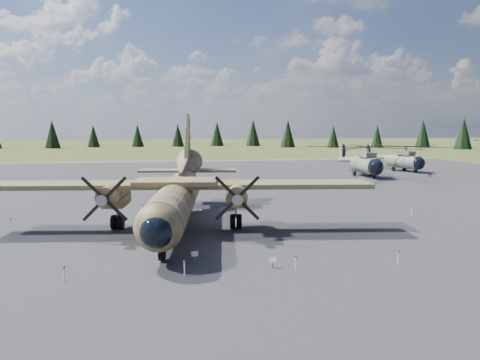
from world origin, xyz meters
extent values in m
plane|color=brown|center=(0.00, 0.00, 0.00)|extent=(500.00, 500.00, 0.00)
cube|color=slate|center=(0.00, 10.00, 0.00)|extent=(120.00, 120.00, 0.04)
cylinder|color=#3F4123|center=(-4.13, -2.87, 2.30)|extent=(5.13, 18.24, 2.80)
sphere|color=#3F4123|center=(-5.31, -11.80, 2.30)|extent=(3.08, 3.08, 2.75)
sphere|color=black|center=(-5.38, -12.35, 2.25)|extent=(2.27, 2.27, 2.02)
cube|color=black|center=(-5.10, -10.22, 3.05)|extent=(2.19, 1.85, 0.55)
cone|color=#3F4123|center=(-2.59, 8.85, 3.36)|extent=(3.62, 7.18, 4.22)
cube|color=#A9ACAE|center=(-4.00, -1.87, 1.15)|extent=(2.67, 6.21, 0.50)
cube|color=#353D20|center=(-4.07, -2.37, 3.45)|extent=(29.24, 7.16, 0.35)
cube|color=#3F4123|center=(-4.07, -2.37, 3.67)|extent=(6.43, 4.36, 0.35)
cylinder|color=#3F4123|center=(-8.58, -2.08, 2.90)|extent=(2.17, 5.36, 1.50)
cube|color=#3F4123|center=(-8.47, -1.29, 2.25)|extent=(1.93, 3.57, 0.80)
cone|color=gray|center=(-9.00, -5.31, 2.90)|extent=(0.87, 0.99, 0.76)
cylinder|color=black|center=(-8.47, -1.29, 0.55)|extent=(1.02, 1.21, 1.10)
cylinder|color=#3F4123|center=(0.36, -3.26, 2.90)|extent=(2.17, 5.36, 1.50)
cube|color=#3F4123|center=(0.47, -2.46, 2.25)|extent=(1.93, 3.57, 0.80)
cone|color=gray|center=(-0.06, -6.48, 2.90)|extent=(0.87, 0.99, 0.76)
cylinder|color=black|center=(0.47, -2.46, 0.55)|extent=(1.02, 1.21, 1.10)
cube|color=#3F4123|center=(-3.09, 5.08, 3.96)|extent=(1.26, 7.54, 1.68)
cube|color=#353D20|center=(-2.53, 9.35, 3.41)|extent=(9.82, 3.44, 0.22)
cylinder|color=gray|center=(-5.15, -10.61, 1.28)|extent=(0.16, 0.16, 0.90)
cylinder|color=black|center=(-5.15, -10.61, 0.55)|extent=(0.47, 0.97, 0.94)
cylinder|color=slate|center=(26.07, 30.40, 1.84)|extent=(2.71, 7.25, 2.49)
sphere|color=black|center=(25.95, 26.81, 1.79)|extent=(2.36, 2.36, 2.29)
sphere|color=slate|center=(26.18, 33.98, 1.84)|extent=(2.36, 2.36, 2.29)
cube|color=slate|center=(26.05, 30.00, 3.44)|extent=(1.79, 3.24, 0.75)
cylinder|color=gray|center=(26.05, 30.00, 4.18)|extent=(0.37, 0.37, 1.00)
cylinder|color=slate|center=(26.30, 37.72, 2.19)|extent=(1.10, 8.53, 1.43)
cube|color=slate|center=(26.41, 41.45, 3.44)|extent=(0.26, 1.40, 2.39)
cylinder|color=black|center=(26.76, 41.44, 3.44)|extent=(0.14, 2.59, 2.59)
cylinder|color=black|center=(25.97, 27.41, 0.40)|extent=(0.30, 0.69, 0.68)
cylinder|color=black|center=(24.76, 31.63, 0.40)|extent=(0.32, 0.81, 0.80)
cylinder|color=gray|center=(24.76, 31.63, 0.92)|extent=(0.14, 0.14, 1.44)
cylinder|color=black|center=(27.45, 31.55, 0.40)|extent=(0.32, 0.81, 0.80)
cylinder|color=gray|center=(27.45, 31.55, 0.92)|extent=(0.14, 0.14, 1.44)
cylinder|color=slate|center=(36.28, 37.47, 1.71)|extent=(3.95, 7.04, 2.32)
sphere|color=black|center=(37.14, 34.25, 1.67)|extent=(2.61, 2.61, 2.13)
sphere|color=slate|center=(35.42, 40.70, 1.71)|extent=(2.61, 2.61, 2.13)
cube|color=slate|center=(36.38, 37.12, 3.20)|extent=(2.28, 3.27, 0.70)
cylinder|color=gray|center=(36.38, 37.12, 3.89)|extent=(0.41, 0.41, 0.93)
cylinder|color=slate|center=(34.53, 44.06, 2.04)|extent=(2.79, 7.85, 1.33)
cube|color=slate|center=(33.64, 47.42, 3.20)|extent=(0.53, 1.31, 2.22)
cylinder|color=black|center=(33.95, 47.50, 3.20)|extent=(0.67, 2.34, 2.41)
cylinder|color=black|center=(37.00, 34.79, 0.37)|extent=(0.41, 0.68, 0.63)
cylinder|color=black|center=(34.79, 38.23, 0.37)|extent=(0.46, 0.79, 0.74)
cylinder|color=gray|center=(34.79, 38.23, 0.86)|extent=(0.16, 0.16, 1.34)
cylinder|color=black|center=(37.20, 38.87, 0.37)|extent=(0.46, 0.79, 0.74)
cylinder|color=gray|center=(37.20, 38.87, 0.86)|extent=(0.16, 0.16, 1.34)
cube|color=gray|center=(-3.29, -10.99, 0.26)|extent=(0.08, 0.08, 0.51)
cube|color=white|center=(-3.29, -11.03, 0.50)|extent=(0.43, 0.24, 0.29)
cube|color=gray|center=(0.89, -12.83, 0.25)|extent=(0.08, 0.08, 0.49)
cube|color=white|center=(0.89, -12.87, 0.48)|extent=(0.41, 0.21, 0.28)
cylinder|color=white|center=(-10.00, -13.50, 0.40)|extent=(0.07, 0.07, 0.80)
cylinder|color=red|center=(-10.00, -13.50, 0.80)|extent=(0.12, 0.12, 0.10)
cylinder|color=white|center=(-4.00, -13.50, 0.40)|extent=(0.07, 0.07, 0.80)
cylinder|color=red|center=(-4.00, -13.50, 0.80)|extent=(0.12, 0.12, 0.10)
cylinder|color=white|center=(2.00, -13.50, 0.40)|extent=(0.07, 0.07, 0.80)
cylinder|color=red|center=(2.00, -13.50, 0.80)|extent=(0.12, 0.12, 0.10)
cylinder|color=white|center=(8.00, -13.50, 0.40)|extent=(0.07, 0.07, 0.80)
cylinder|color=red|center=(8.00, -13.50, 0.80)|extent=(0.12, 0.12, 0.10)
cylinder|color=white|center=(-16.00, 16.00, 0.40)|extent=(0.07, 0.07, 0.80)
cylinder|color=red|center=(-16.00, 16.00, 0.80)|extent=(0.12, 0.12, 0.10)
cylinder|color=white|center=(-8.00, 16.00, 0.40)|extent=(0.07, 0.07, 0.80)
cylinder|color=red|center=(-8.00, 16.00, 0.80)|extent=(0.12, 0.12, 0.10)
cylinder|color=white|center=(0.00, 16.00, 0.40)|extent=(0.07, 0.07, 0.80)
cylinder|color=red|center=(0.00, 16.00, 0.80)|extent=(0.12, 0.12, 0.10)
cylinder|color=white|center=(8.00, 16.00, 0.40)|extent=(0.07, 0.07, 0.80)
cylinder|color=red|center=(8.00, 16.00, 0.80)|extent=(0.12, 0.12, 0.10)
cylinder|color=white|center=(16.00, 16.00, 0.40)|extent=(0.07, 0.07, 0.80)
cylinder|color=red|center=(16.00, 16.00, 0.80)|extent=(0.12, 0.12, 0.10)
cylinder|color=white|center=(-16.50, 0.00, 0.40)|extent=(0.07, 0.07, 0.80)
cylinder|color=red|center=(-16.50, 0.00, 0.80)|extent=(0.12, 0.12, 0.10)
cylinder|color=white|center=(16.50, 0.00, 0.40)|extent=(0.07, 0.07, 0.80)
cylinder|color=red|center=(16.50, 0.00, 0.80)|extent=(0.12, 0.12, 0.10)
cone|color=black|center=(97.35, 108.85, 5.41)|extent=(6.06, 6.06, 10.82)
cone|color=black|center=(90.13, 122.06, 5.08)|extent=(5.69, 5.69, 10.17)
cone|color=black|center=(73.29, 124.38, 4.14)|extent=(4.64, 4.64, 8.29)
cone|color=black|center=(57.50, 127.34, 4.09)|extent=(4.58, 4.58, 8.18)
cone|color=black|center=(41.68, 132.68, 5.12)|extent=(5.74, 5.74, 10.24)
cone|color=black|center=(31.18, 146.59, 5.20)|extent=(5.83, 5.83, 10.41)
cone|color=black|center=(16.95, 148.98, 4.80)|extent=(5.37, 5.37, 9.60)
cone|color=black|center=(1.28, 145.35, 4.39)|extent=(4.92, 4.92, 8.78)
cone|color=black|center=(-13.95, 145.51, 4.24)|extent=(4.75, 4.75, 8.48)
cone|color=black|center=(-30.12, 144.94, 4.20)|extent=(4.70, 4.70, 8.40)
cone|color=black|center=(-43.32, 138.48, 5.00)|extent=(5.60, 5.60, 9.99)
camera|label=1|loc=(-5.07, -37.33, 7.81)|focal=35.00mm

